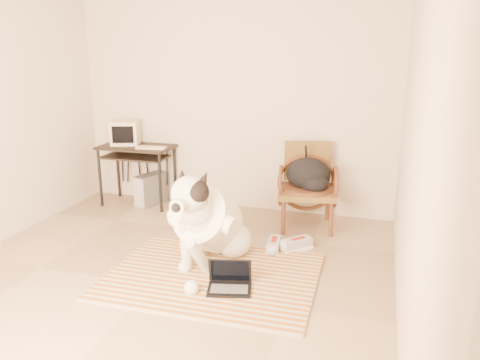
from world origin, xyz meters
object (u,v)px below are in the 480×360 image
at_px(laptop, 230,282).
at_px(computer_desk, 136,154).
at_px(pc_tower, 151,189).
at_px(dog, 209,223).
at_px(backpack, 309,176).
at_px(rattan_chair, 307,186).
at_px(crt_monitor, 125,133).

relative_size(laptop, computer_desk, 0.44).
bearing_deg(pc_tower, dog, -46.51).
height_order(dog, laptop, dog).
xyz_separation_m(laptop, backpack, (0.39, 1.67, 0.52)).
xyz_separation_m(pc_tower, backpack, (2.09, -0.20, 0.40)).
bearing_deg(pc_tower, rattan_chair, -4.32).
bearing_deg(crt_monitor, laptop, -43.17).
xyz_separation_m(crt_monitor, pc_tower, (0.34, -0.04, -0.73)).
height_order(dog, backpack, dog).
bearing_deg(dog, pc_tower, 133.49).
xyz_separation_m(dog, laptop, (0.36, -0.46, -0.32)).
distance_m(crt_monitor, rattan_chair, 2.46).
relative_size(computer_desk, rattan_chair, 0.99).
bearing_deg(laptop, computer_desk, 135.33).
bearing_deg(crt_monitor, computer_desk, -22.38).
distance_m(computer_desk, rattan_chair, 2.24).
relative_size(computer_desk, backpack, 1.88).
xyz_separation_m(pc_tower, rattan_chair, (2.06, -0.16, 0.27)).
xyz_separation_m(dog, pc_tower, (-1.34, 1.41, -0.20)).
relative_size(crt_monitor, backpack, 0.85).
xyz_separation_m(rattan_chair, backpack, (0.03, -0.05, 0.13)).
xyz_separation_m(crt_monitor, backpack, (2.43, -0.24, -0.32)).
distance_m(dog, backpack, 1.44).
height_order(crt_monitor, pc_tower, crt_monitor).
bearing_deg(laptop, crt_monitor, 136.83).
bearing_deg(dog, crt_monitor, 139.18).
height_order(laptop, crt_monitor, crt_monitor).
height_order(laptop, computer_desk, computer_desk).
bearing_deg(rattan_chair, pc_tower, 175.68).
bearing_deg(pc_tower, computer_desk, -168.71).
distance_m(dog, computer_desk, 2.06).
bearing_deg(crt_monitor, rattan_chair, -4.67).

